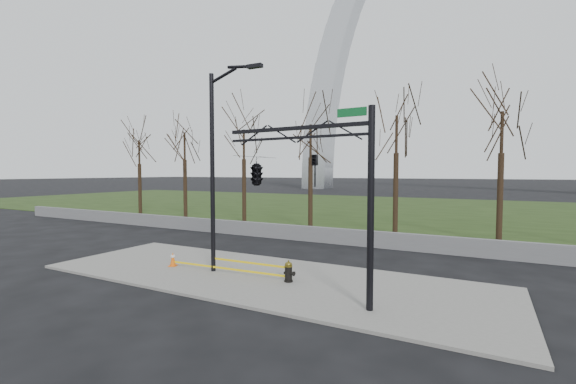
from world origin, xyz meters
The scene contains 11 objects.
ground centered at (0.00, 0.00, 0.00)m, with size 500.00×500.00×0.00m, color black.
sidewalk centered at (0.00, 0.00, 0.05)m, with size 18.00×6.00×0.10m, color slate.
grass_strip centered at (0.00, 30.00, 0.03)m, with size 120.00×40.00×0.06m, color #1F3011.
guardrail centered at (0.00, 8.00, 0.45)m, with size 60.00×0.30×0.90m, color #59595B.
gateway_arch centered at (0.00, 75.00, 32.50)m, with size 66.00×6.00×65.00m, color #B4B6BB, non-canonical shape.
tree_row centered at (-0.43, 12.00, 4.40)m, with size 45.13×4.00×8.80m.
fire_hydrant centered at (1.36, -0.21, 0.46)m, with size 0.49×0.32×0.79m.
traffic_cone centered at (-4.10, -0.47, 0.40)m, with size 0.41×0.41×0.61m.
street_light centered at (-1.82, -0.28, 4.69)m, with size 2.39×0.28×8.21m.
traffic_signal_mast centered at (1.52, -1.44, 4.15)m, with size 5.10×2.51×6.00m.
caution_tape centered at (-0.98, -0.30, 0.42)m, with size 5.45×0.27×0.41m.
Camera 1 is at (7.67, -12.20, 4.10)m, focal length 23.45 mm.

